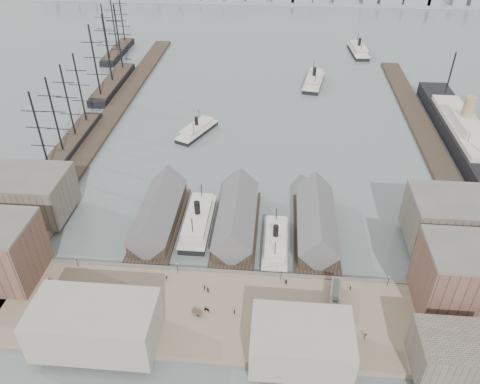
# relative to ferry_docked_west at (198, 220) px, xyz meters

# --- Properties ---
(ground) EXTENTS (900.00, 900.00, 0.00)m
(ground) POSITION_rel_ferry_docked_west_xyz_m (13.00, -17.43, -2.47)
(ground) COLOR #556261
(ground) RESTS_ON ground
(quay) EXTENTS (180.00, 30.00, 2.00)m
(quay) POSITION_rel_ferry_docked_west_xyz_m (13.00, -37.43, -1.47)
(quay) COLOR #7B6853
(quay) RESTS_ON ground
(seawall) EXTENTS (180.00, 1.20, 2.30)m
(seawall) POSITION_rel_ferry_docked_west_xyz_m (13.00, -22.63, -1.32)
(seawall) COLOR #59544C
(seawall) RESTS_ON ground
(west_wharf) EXTENTS (10.00, 220.00, 1.60)m
(west_wharf) POSITION_rel_ferry_docked_west_xyz_m (-55.00, 82.57, -1.67)
(west_wharf) COLOR #2D231C
(west_wharf) RESTS_ON ground
(east_wharf) EXTENTS (10.00, 180.00, 1.60)m
(east_wharf) POSITION_rel_ferry_docked_west_xyz_m (91.00, 72.57, -1.67)
(east_wharf) COLOR #2D231C
(east_wharf) RESTS_ON ground
(ferry_shed_west) EXTENTS (14.00, 42.00, 12.60)m
(ferry_shed_west) POSITION_rel_ferry_docked_west_xyz_m (-13.00, -0.55, 2.17)
(ferry_shed_west) COLOR #2D231C
(ferry_shed_west) RESTS_ON ground
(ferry_shed_center) EXTENTS (14.00, 42.00, 12.60)m
(ferry_shed_center) POSITION_rel_ferry_docked_west_xyz_m (13.00, -0.55, 2.17)
(ferry_shed_center) COLOR #2D231C
(ferry_shed_center) RESTS_ON ground
(ferry_shed_east) EXTENTS (14.00, 42.00, 12.60)m
(ferry_shed_east) POSITION_rel_ferry_docked_west_xyz_m (39.00, -0.55, 2.17)
(ferry_shed_east) COLOR #2D231C
(ferry_shed_east) RESTS_ON ground
(warehouse_west_back) EXTENTS (26.00, 20.00, 14.00)m
(warehouse_west_back) POSITION_rel_ferry_docked_west_xyz_m (-57.00, 0.57, 6.53)
(warehouse_west_back) COLOR #60564C
(warehouse_west_back) RESTS_ON west_land
(warehouse_east_front) EXTENTS (30.00, 18.00, 19.00)m
(warehouse_east_front) POSITION_rel_ferry_docked_west_xyz_m (79.00, -29.43, 9.03)
(warehouse_east_front) COLOR brown
(warehouse_east_front) RESTS_ON east_land
(warehouse_east_back) EXTENTS (28.00, 20.00, 15.00)m
(warehouse_east_back) POSITION_rel_ferry_docked_west_xyz_m (81.00, -2.43, 7.03)
(warehouse_east_back) COLOR #60564C
(warehouse_east_back) RESTS_ON east_land
(street_bldg_center) EXTENTS (24.00, 16.00, 10.00)m
(street_bldg_center) POSITION_rel_ferry_docked_west_xyz_m (33.00, -49.43, 4.53)
(street_bldg_center) COLOR gray
(street_bldg_center) RESTS_ON quay
(street_bldg_west) EXTENTS (30.00, 16.00, 12.00)m
(street_bldg_west) POSITION_rel_ferry_docked_west_xyz_m (-17.00, -49.43, 5.53)
(street_bldg_west) COLOR gray
(street_bldg_west) RESTS_ON quay
(street_bldg_east) EXTENTS (18.00, 14.00, 11.00)m
(street_bldg_east) POSITION_rel_ferry_docked_west_xyz_m (68.00, -50.43, 5.03)
(street_bldg_east) COLOR #60564C
(street_bldg_east) RESTS_ON quay
(lamp_post_far_w) EXTENTS (0.44, 0.44, 3.92)m
(lamp_post_far_w) POSITION_rel_ferry_docked_west_xyz_m (-32.00, -24.43, 2.24)
(lamp_post_far_w) COLOR black
(lamp_post_far_w) RESTS_ON quay
(lamp_post_near_w) EXTENTS (0.44, 0.44, 3.92)m
(lamp_post_near_w) POSITION_rel_ferry_docked_west_xyz_m (-2.00, -24.43, 2.24)
(lamp_post_near_w) COLOR black
(lamp_post_near_w) RESTS_ON quay
(lamp_post_near_e) EXTENTS (0.44, 0.44, 3.92)m
(lamp_post_near_e) POSITION_rel_ferry_docked_west_xyz_m (28.00, -24.43, 2.24)
(lamp_post_near_e) COLOR black
(lamp_post_near_e) RESTS_ON quay
(lamp_post_far_e) EXTENTS (0.44, 0.44, 3.92)m
(lamp_post_far_e) POSITION_rel_ferry_docked_west_xyz_m (58.00, -24.43, 2.24)
(lamp_post_far_e) COLOR black
(lamp_post_far_e) RESTS_ON quay
(ferry_docked_west) EXTENTS (8.86, 29.52, 10.54)m
(ferry_docked_west) POSITION_rel_ferry_docked_west_xyz_m (0.00, 0.00, 0.00)
(ferry_docked_west) COLOR black
(ferry_docked_west) RESTS_ON ground
(ferry_docked_east) EXTENTS (7.72, 25.74, 9.19)m
(ferry_docked_east) POSITION_rel_ferry_docked_west_xyz_m (26.00, -8.37, -0.32)
(ferry_docked_east) COLOR black
(ferry_docked_east) RESTS_ON ground
(ferry_open_near) EXTENTS (16.97, 25.39, 8.77)m
(ferry_open_near) POSITION_rel_ferry_docked_west_xyz_m (-11.05, 65.16, -0.42)
(ferry_open_near) COLOR black
(ferry_open_near) RESTS_ON ground
(ferry_open_mid) EXTENTS (13.65, 30.26, 10.42)m
(ferry_open_mid) POSITION_rel_ferry_docked_west_xyz_m (43.73, 127.38, -0.03)
(ferry_open_mid) COLOR black
(ferry_open_mid) RESTS_ON ground
(ferry_open_far) EXTENTS (11.24, 30.10, 10.53)m
(ferry_open_far) POSITION_rel_ferry_docked_west_xyz_m (74.51, 181.89, -0.00)
(ferry_open_far) COLOR black
(ferry_open_far) RESTS_ON ground
(sailing_ship_near) EXTENTS (8.46, 58.25, 34.76)m
(sailing_ship_near) POSITION_rel_ferry_docked_west_xyz_m (-62.62, 46.72, 0.08)
(sailing_ship_near) COLOR black
(sailing_ship_near) RESTS_ON ground
(sailing_ship_mid) EXTENTS (9.46, 54.65, 38.89)m
(sailing_ship_mid) POSITION_rel_ferry_docked_west_xyz_m (-65.24, 114.37, 0.31)
(sailing_ship_mid) COLOR black
(sailing_ship_mid) RESTS_ON ground
(sailing_ship_far) EXTENTS (8.49, 47.15, 34.89)m
(sailing_ship_far) POSITION_rel_ferry_docked_west_xyz_m (-78.79, 167.40, 0.05)
(sailing_ship_far) COLOR black
(sailing_ship_far) RESTS_ON ground
(ocean_steamer) EXTENTS (14.10, 103.06, 20.61)m
(ocean_steamer) POSITION_rel_ferry_docked_west_xyz_m (105.00, 68.37, 1.96)
(ocean_steamer) COLOR black
(ocean_steamer) RESTS_ON ground
(tram) EXTENTS (4.30, 11.06, 3.83)m
(tram) POSITION_rel_ferry_docked_west_xyz_m (42.74, -31.10, 1.49)
(tram) COLOR black
(tram) RESTS_ON quay
(horse_cart_left) EXTENTS (4.73, 3.60, 1.66)m
(horse_cart_left) POSITION_rel_ferry_docked_west_xyz_m (-27.87, -32.79, 0.36)
(horse_cart_left) COLOR black
(horse_cart_left) RESTS_ON quay
(horse_cart_center) EXTENTS (4.88, 2.95, 1.54)m
(horse_cart_center) POSITION_rel_ferry_docked_west_xyz_m (7.69, -38.46, 0.32)
(horse_cart_center) COLOR black
(horse_cart_center) RESTS_ON quay
(horse_cart_right) EXTENTS (4.79, 2.29, 1.64)m
(horse_cart_right) POSITION_rel_ferry_docked_west_xyz_m (29.04, -36.26, 0.35)
(horse_cart_right) COLOR black
(horse_cart_right) RESTS_ON quay
(pedestrian_0) EXTENTS (0.76, 0.81, 1.80)m
(pedestrian_0) POSITION_rel_ferry_docked_west_xyz_m (-37.66, -31.46, 0.43)
(pedestrian_0) COLOR black
(pedestrian_0) RESTS_ON quay
(pedestrian_1) EXTENTS (1.09, 1.01, 1.81)m
(pedestrian_1) POSITION_rel_ferry_docked_west_xyz_m (-24.71, -38.13, 0.43)
(pedestrian_1) COLOR black
(pedestrian_1) RESTS_ON quay
(pedestrian_2) EXTENTS (1.21, 0.98, 1.64)m
(pedestrian_2) POSITION_rel_ferry_docked_west_xyz_m (-4.64, -27.64, 0.35)
(pedestrian_2) COLOR black
(pedestrian_2) RESTS_ON quay
(pedestrian_3) EXTENTS (0.45, 1.06, 1.80)m
(pedestrian_3) POSITION_rel_ferry_docked_west_xyz_m (-4.70, -44.07, 0.43)
(pedestrian_3) COLOR black
(pedestrian_3) RESTS_ON quay
(pedestrian_4) EXTENTS (0.91, 0.75, 1.59)m
(pedestrian_4) POSITION_rel_ferry_docked_west_xyz_m (7.78, -30.92, 0.33)
(pedestrian_4) COLOR black
(pedestrian_4) RESTS_ON quay
(pedestrian_5) EXTENTS (0.73, 0.75, 1.66)m
(pedestrian_5) POSITION_rel_ferry_docked_west_xyz_m (15.91, -38.09, 0.36)
(pedestrian_5) COLOR black
(pedestrian_5) RESTS_ON quay
(pedestrian_6) EXTENTS (1.12, 1.10, 1.82)m
(pedestrian_6) POSITION_rel_ferry_docked_west_xyz_m (29.48, -26.26, 0.44)
(pedestrian_6) COLOR black
(pedestrian_6) RESTS_ON quay
(pedestrian_7) EXTENTS (1.09, 1.26, 1.69)m
(pedestrian_7) POSITION_rel_ferry_docked_west_xyz_m (49.39, -43.05, 0.37)
(pedestrian_7) COLOR black
(pedestrian_7) RESTS_ON quay
(pedestrian_8) EXTENTS (0.83, 0.99, 1.58)m
(pedestrian_8) POSITION_rel_ferry_docked_west_xyz_m (47.46, -26.87, 0.32)
(pedestrian_8) COLOR black
(pedestrian_8) RESTS_ON quay
(pedestrian_9) EXTENTS (0.98, 0.94, 1.70)m
(pedestrian_9) POSITION_rel_ferry_docked_west_xyz_m (73.00, -40.91, 0.38)
(pedestrian_9) COLOR black
(pedestrian_9) RESTS_ON quay
(pedestrian_10) EXTENTS (0.94, 1.12, 1.80)m
(pedestrian_10) POSITION_rel_ferry_docked_west_xyz_m (6.74, -30.23, 0.43)
(pedestrian_10) COLOR black
(pedestrian_10) RESTS_ON quay
(pedestrian_11) EXTENTS (0.56, 0.71, 1.77)m
(pedestrian_11) POSITION_rel_ferry_docked_west_xyz_m (66.23, -34.77, 0.42)
(pedestrian_11) COLOR black
(pedestrian_11) RESTS_ON quay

